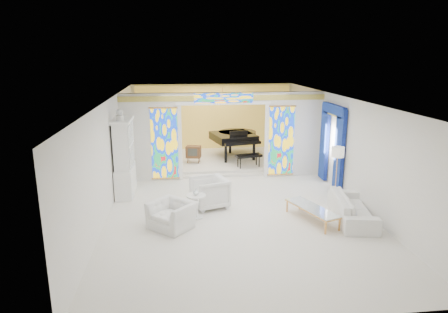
{
  "coord_description": "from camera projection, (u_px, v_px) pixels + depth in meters",
  "views": [
    {
      "loc": [
        -1.54,
        -11.48,
        4.23
      ],
      "look_at": [
        -0.19,
        0.2,
        1.23
      ],
      "focal_mm": 32.0,
      "sensor_mm": 36.0,
      "label": 1
    }
  ],
  "objects": [
    {
      "name": "blue_drapes",
      "position": [
        332.0,
        139.0,
        12.93
      ],
      "size": [
        0.14,
        1.85,
        2.65
      ],
      "color": "navy",
      "rests_on": "wall_right"
    },
    {
      "name": "gold_curtain_back",
      "position": [
        214.0,
        119.0,
        17.56
      ],
      "size": [
        6.7,
        0.1,
        2.9
      ],
      "primitive_type": "cube",
      "color": "#EBD351",
      "rests_on": "wall_back"
    },
    {
      "name": "sofa",
      "position": [
        352.0,
        208.0,
        10.5
      ],
      "size": [
        1.25,
        2.34,
        0.65
      ],
      "primitive_type": "imported",
      "rotation": [
        0.0,
        0.0,
        1.39
      ],
      "color": "silver",
      "rests_on": "floor"
    },
    {
      "name": "stained_glass_left",
      "position": [
        165.0,
        144.0,
        13.54
      ],
      "size": [
        0.9,
        0.04,
        2.4
      ],
      "primitive_type": "cube",
      "color": "gold",
      "rests_on": "partition_wall"
    },
    {
      "name": "floor",
      "position": [
        231.0,
        197.0,
        12.27
      ],
      "size": [
        12.0,
        12.0,
        0.0
      ],
      "primitive_type": "plane",
      "color": "silver",
      "rests_on": "ground"
    },
    {
      "name": "floor_lamp",
      "position": [
        338.0,
        154.0,
        12.0
      ],
      "size": [
        0.46,
        0.46,
        1.55
      ],
      "rotation": [
        0.0,
        0.0,
        -0.24
      ],
      "color": "#DB9A4C",
      "rests_on": "floor"
    },
    {
      "name": "ceiling",
      "position": [
        231.0,
        99.0,
        11.53
      ],
      "size": [
        7.0,
        12.0,
        0.02
      ],
      "primitive_type": "cube",
      "color": "white",
      "rests_on": "wall_back"
    },
    {
      "name": "tv_console",
      "position": [
        193.0,
        152.0,
        15.37
      ],
      "size": [
        0.63,
        0.49,
        0.65
      ],
      "rotation": [
        0.0,
        0.0,
        -0.22
      ],
      "color": "brown",
      "rests_on": "alcove_platform"
    },
    {
      "name": "china_cabinet",
      "position": [
        124.0,
        158.0,
        12.2
      ],
      "size": [
        0.56,
        1.46,
        2.72
      ],
      "color": "white",
      "rests_on": "floor"
    },
    {
      "name": "wall_right",
      "position": [
        344.0,
        146.0,
        12.29
      ],
      "size": [
        0.02,
        12.0,
        3.0
      ],
      "primitive_type": "cube",
      "color": "white",
      "rests_on": "floor"
    },
    {
      "name": "partition_wall",
      "position": [
        223.0,
        132.0,
        13.78
      ],
      "size": [
        7.0,
        0.22,
        3.0
      ],
      "color": "white",
      "rests_on": "floor"
    },
    {
      "name": "grand_piano",
      "position": [
        236.0,
        137.0,
        16.27
      ],
      "size": [
        2.1,
        3.23,
        1.19
      ],
      "rotation": [
        0.0,
        0.0,
        0.23
      ],
      "color": "black",
      "rests_on": "alcove_platform"
    },
    {
      "name": "alcove_platform",
      "position": [
        218.0,
        160.0,
        16.19
      ],
      "size": [
        6.8,
        3.8,
        0.18
      ],
      "primitive_type": "cube",
      "color": "silver",
      "rests_on": "floor"
    },
    {
      "name": "coffee_table",
      "position": [
        312.0,
        208.0,
        10.39
      ],
      "size": [
        1.08,
        1.78,
        0.38
      ],
      "rotation": [
        0.0,
        0.0,
        0.35
      ],
      "color": "silver",
      "rests_on": "floor"
    },
    {
      "name": "chandelier",
      "position": [
        223.0,
        99.0,
        15.51
      ],
      "size": [
        0.48,
        0.48,
        0.3
      ],
      "primitive_type": "cylinder",
      "color": "#DB9A4C",
      "rests_on": "ceiling"
    },
    {
      "name": "wall_back",
      "position": [
        213.0,
        118.0,
        17.67
      ],
      "size": [
        7.0,
        0.02,
        3.0
      ],
      "primitive_type": "cube",
      "color": "white",
      "rests_on": "floor"
    },
    {
      "name": "stained_glass_right",
      "position": [
        281.0,
        141.0,
        13.99
      ],
      "size": [
        0.9,
        0.04,
        2.4
      ],
      "primitive_type": "cube",
      "color": "gold",
      "rests_on": "partition_wall"
    },
    {
      "name": "wall_front",
      "position": [
        282.0,
        238.0,
        6.12
      ],
      "size": [
        7.0,
        0.02,
        3.0
      ],
      "primitive_type": "cube",
      "color": "white",
      "rests_on": "floor"
    },
    {
      "name": "wall_left",
      "position": [
        111.0,
        152.0,
        11.51
      ],
      "size": [
        0.02,
        12.0,
        3.0
      ],
      "primitive_type": "cube",
      "color": "white",
      "rests_on": "floor"
    },
    {
      "name": "vase",
      "position": [
        196.0,
        192.0,
        10.5
      ],
      "size": [
        0.2,
        0.2,
        0.17
      ],
      "primitive_type": "imported",
      "rotation": [
        0.0,
        0.0,
        0.33
      ],
      "color": "white",
      "rests_on": "side_table"
    },
    {
      "name": "side_table",
      "position": [
        196.0,
        203.0,
        10.58
      ],
      "size": [
        0.68,
        0.68,
        0.64
      ],
      "rotation": [
        0.0,
        0.0,
        0.4
      ],
      "color": "white",
      "rests_on": "floor"
    },
    {
      "name": "armchair_left",
      "position": [
        172.0,
        215.0,
        9.99
      ],
      "size": [
        1.37,
        1.36,
        0.67
      ],
      "primitive_type": "imported",
      "rotation": [
        0.0,
        0.0,
        -0.73
      ],
      "color": "white",
      "rests_on": "floor"
    },
    {
      "name": "stained_glass_transom",
      "position": [
        224.0,
        98.0,
        13.39
      ],
      "size": [
        2.0,
        0.04,
        0.34
      ],
      "primitive_type": "cube",
      "color": "gold",
      "rests_on": "partition_wall"
    },
    {
      "name": "armchair_right",
      "position": [
        209.0,
        193.0,
        11.33
      ],
      "size": [
        1.18,
        1.16,
        0.87
      ],
      "primitive_type": "imported",
      "rotation": [
        0.0,
        0.0,
        -1.28
      ],
      "color": "white",
      "rests_on": "floor"
    }
  ]
}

